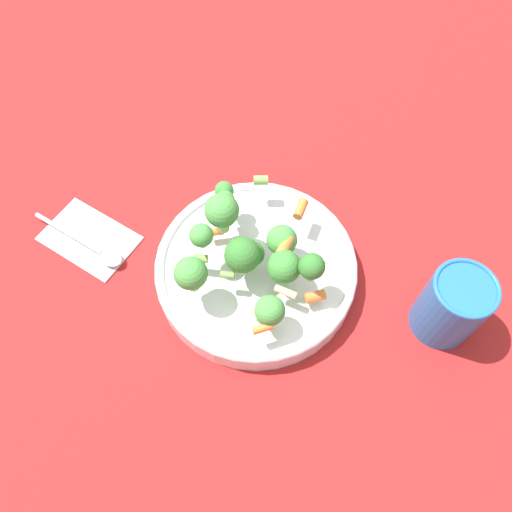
% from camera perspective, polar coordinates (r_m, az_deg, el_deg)
% --- Properties ---
extents(ground_plane, '(3.00, 3.00, 0.00)m').
position_cam_1_polar(ground_plane, '(0.73, 0.00, -2.21)').
color(ground_plane, maroon).
extents(bowl, '(0.28, 0.28, 0.04)m').
position_cam_1_polar(bowl, '(0.71, 0.00, -1.42)').
color(bowl, silver).
rests_on(bowl, ground_plane).
extents(pasta_salad, '(0.22, 0.21, 0.10)m').
position_cam_1_polar(pasta_salad, '(0.64, -0.80, 0.46)').
color(pasta_salad, '#8CB766').
rests_on(pasta_salad, bowl).
extents(cup, '(0.08, 0.08, 0.11)m').
position_cam_1_polar(cup, '(0.69, 21.50, -5.26)').
color(cup, '#2366B2').
rests_on(cup, ground_plane).
extents(napkin, '(0.12, 0.15, 0.01)m').
position_cam_1_polar(napkin, '(0.79, -18.53, 1.96)').
color(napkin, '#B2BCC6').
rests_on(napkin, ground_plane).
extents(spoon, '(0.05, 0.16, 0.01)m').
position_cam_1_polar(spoon, '(0.77, -18.08, 0.88)').
color(spoon, silver).
rests_on(spoon, napkin).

